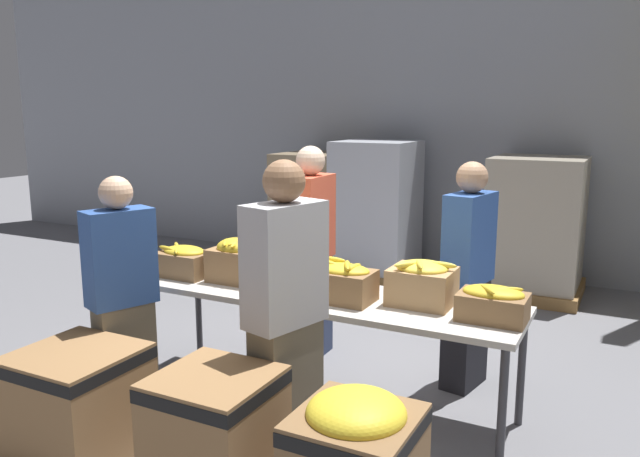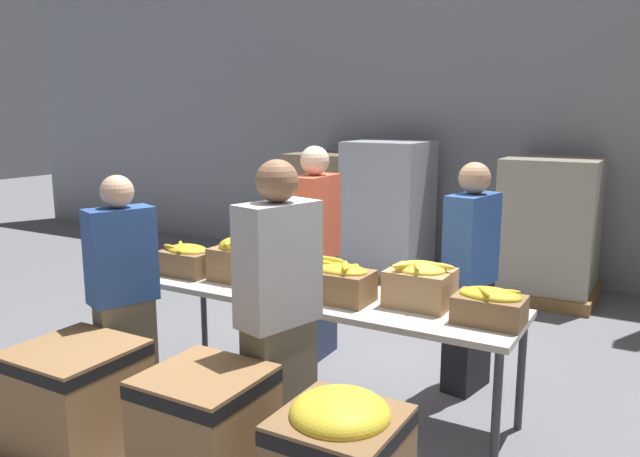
{
  "view_description": "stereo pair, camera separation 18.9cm",
  "coord_description": "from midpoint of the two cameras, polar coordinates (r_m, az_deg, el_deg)",
  "views": [
    {
      "loc": [
        1.85,
        -3.6,
        2.01
      ],
      "look_at": [
        -0.06,
        0.11,
        1.21
      ],
      "focal_mm": 35.0,
      "sensor_mm": 36.0,
      "label": 1
    },
    {
      "loc": [
        2.02,
        -3.51,
        2.01
      ],
      "look_at": [
        -0.06,
        0.11,
        1.21
      ],
      "focal_mm": 35.0,
      "sensor_mm": 36.0,
      "label": 2
    }
  ],
  "objects": [
    {
      "name": "banana_box_4",
      "position": [
        4.0,
        7.98,
        -4.87
      ],
      "size": [
        0.41,
        0.35,
        0.3
      ],
      "color": "tan",
      "rests_on": "sorting_table"
    },
    {
      "name": "pallet_stack_2",
      "position": [
        7.09,
        18.4,
        0.04
      ],
      "size": [
        1.02,
        1.02,
        1.51
      ],
      "color": "olive",
      "rests_on": "ground_plane"
    },
    {
      "name": "volunteer_2",
      "position": [
        5.03,
        -1.92,
        -2.36
      ],
      "size": [
        0.24,
        0.47,
        1.73
      ],
      "rotation": [
        0.0,
        0.0,
        -1.55
      ],
      "color": "#2D3856",
      "rests_on": "ground_plane"
    },
    {
      "name": "pallet_stack_1",
      "position": [
        7.44,
        4.42,
        1.57
      ],
      "size": [
        0.96,
        0.96,
        1.64
      ],
      "color": "olive",
      "rests_on": "ground_plane"
    },
    {
      "name": "volunteer_0",
      "position": [
        3.52,
        -4.73,
        -8.06
      ],
      "size": [
        0.35,
        0.51,
        1.74
      ],
      "rotation": [
        0.0,
        0.0,
        1.31
      ],
      "color": "#6B604C",
      "rests_on": "ground_plane"
    },
    {
      "name": "wall_back",
      "position": [
        7.82,
        13.16,
        10.53
      ],
      "size": [
        16.0,
        0.08,
        4.0
      ],
      "color": "#9399A3",
      "rests_on": "ground_plane"
    },
    {
      "name": "ground_plane",
      "position": [
        4.51,
        -1.2,
        -15.53
      ],
      "size": [
        30.0,
        30.0,
        0.0
      ],
      "primitive_type": "plane",
      "color": "slate"
    },
    {
      "name": "donation_bin_0",
      "position": [
        4.06,
        -22.5,
        -14.17
      ],
      "size": [
        0.65,
        0.65,
        0.64
      ],
      "color": "olive",
      "rests_on": "ground_plane"
    },
    {
      "name": "volunteer_1",
      "position": [
        4.31,
        -18.84,
        -6.09
      ],
      "size": [
        0.36,
        0.48,
        1.6
      ],
      "rotation": [
        0.0,
        0.0,
        1.19
      ],
      "color": "#6B604C",
      "rests_on": "ground_plane"
    },
    {
      "name": "banana_box_3",
      "position": [
        4.03,
        0.77,
        -4.88
      ],
      "size": [
        0.43,
        0.28,
        0.27
      ],
      "color": "olive",
      "rests_on": "sorting_table"
    },
    {
      "name": "banana_box_0",
      "position": [
        4.76,
        -13.42,
        -2.88
      ],
      "size": [
        0.42,
        0.29,
        0.23
      ],
      "color": "olive",
      "rests_on": "sorting_table"
    },
    {
      "name": "banana_box_2",
      "position": [
        4.34,
        -3.92,
        -3.6
      ],
      "size": [
        0.39,
        0.35,
        0.29
      ],
      "color": "olive",
      "rests_on": "sorting_table"
    },
    {
      "name": "banana_box_1",
      "position": [
        4.52,
        -8.76,
        -2.85
      ],
      "size": [
        0.39,
        0.28,
        0.32
      ],
      "color": "olive",
      "rests_on": "sorting_table"
    },
    {
      "name": "sorting_table",
      "position": [
        4.24,
        -1.24,
        -6.66
      ],
      "size": [
        2.69,
        0.73,
        0.78
      ],
      "color": "beige",
      "rests_on": "ground_plane"
    },
    {
      "name": "donation_bin_1",
      "position": [
        3.42,
        -11.16,
        -17.93
      ],
      "size": [
        0.58,
        0.58,
        0.69
      ],
      "color": "olive",
      "rests_on": "ground_plane"
    },
    {
      "name": "banana_box_5",
      "position": [
        3.79,
        14.16,
        -6.62
      ],
      "size": [
        0.39,
        0.28,
        0.22
      ],
      "color": "olive",
      "rests_on": "sorting_table"
    },
    {
      "name": "pallet_stack_0",
      "position": [
        7.9,
        -0.81,
        1.51
      ],
      "size": [
        1.02,
        1.02,
        1.47
      ],
      "color": "olive",
      "rests_on": "ground_plane"
    },
    {
      "name": "volunteer_3",
      "position": [
        4.58,
        12.19,
        -4.4
      ],
      "size": [
        0.3,
        0.48,
        1.65
      ],
      "rotation": [
        0.0,
        0.0,
        -1.76
      ],
      "color": "black",
      "rests_on": "ground_plane"
    }
  ]
}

